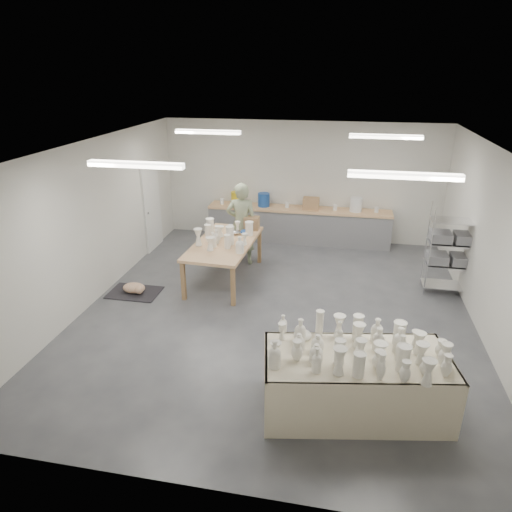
% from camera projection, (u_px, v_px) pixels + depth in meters
% --- Properties ---
extents(room, '(8.00, 8.02, 3.00)m').
position_uv_depth(room, '(273.00, 202.00, 7.81)').
color(room, '#424449').
rests_on(room, ground).
extents(back_counter, '(4.60, 0.60, 1.24)m').
position_uv_depth(back_counter, '(298.00, 224.00, 11.65)').
color(back_counter, tan).
rests_on(back_counter, ground).
extents(wire_shelf, '(0.88, 0.48, 1.80)m').
position_uv_depth(wire_shelf, '(451.00, 249.00, 8.85)').
color(wire_shelf, silver).
rests_on(wire_shelf, ground).
extents(drying_table, '(2.51, 1.51, 1.20)m').
position_uv_depth(drying_table, '(356.00, 380.00, 5.87)').
color(drying_table, olive).
rests_on(drying_table, ground).
extents(work_table, '(1.24, 2.32, 1.23)m').
position_uv_depth(work_table, '(226.00, 240.00, 9.47)').
color(work_table, tan).
rests_on(work_table, ground).
extents(rug, '(1.00, 0.70, 0.02)m').
position_uv_depth(rug, '(135.00, 292.00, 9.14)').
color(rug, black).
rests_on(rug, ground).
extents(cat, '(0.50, 0.39, 0.20)m').
position_uv_depth(cat, '(135.00, 288.00, 9.08)').
color(cat, white).
rests_on(cat, rug).
extents(potter, '(0.73, 0.53, 1.88)m').
position_uv_depth(potter, '(242.00, 224.00, 10.21)').
color(potter, gray).
rests_on(potter, ground).
extents(red_stool, '(0.41, 0.41, 0.30)m').
position_uv_depth(red_stool, '(244.00, 248.00, 10.71)').
color(red_stool, '#AD1F18').
rests_on(red_stool, ground).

